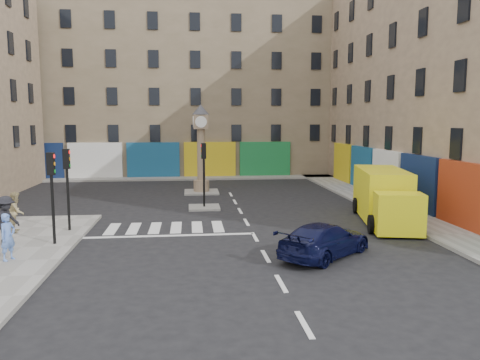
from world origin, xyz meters
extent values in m
plane|color=black|center=(0.00, 0.00, 0.00)|extent=(120.00, 120.00, 0.00)
cube|color=gray|center=(8.70, 10.00, 0.07)|extent=(2.60, 30.00, 0.15)
cube|color=gray|center=(-4.00, 22.20, 0.07)|extent=(32.00, 2.40, 0.15)
cube|color=gray|center=(-2.00, 8.00, 0.06)|extent=(1.80, 1.80, 0.12)
cube|color=gray|center=(-2.00, 14.00, 0.06)|extent=(2.40, 2.40, 0.12)
cube|color=#9F8468|center=(15.00, 10.00, 8.00)|extent=(10.00, 30.00, 16.00)
cube|color=#827157|center=(-4.00, 28.00, 8.50)|extent=(32.00, 10.00, 17.00)
cylinder|color=black|center=(-8.30, 0.20, 1.55)|extent=(0.12, 0.12, 2.80)
cube|color=black|center=(-8.30, 0.20, 3.40)|extent=(0.28, 0.22, 0.90)
cylinder|color=black|center=(-8.30, 2.60, 1.55)|extent=(0.12, 0.12, 2.80)
cube|color=black|center=(-8.30, 2.60, 3.40)|extent=(0.28, 0.22, 0.90)
cylinder|color=black|center=(-2.00, 8.00, 1.52)|extent=(0.12, 0.12, 2.80)
cube|color=black|center=(-2.00, 8.00, 3.37)|extent=(0.28, 0.22, 0.90)
cylinder|color=#9F8468|center=(-2.00, 14.00, 0.52)|extent=(1.10, 1.10, 0.80)
cylinder|color=#9F8468|center=(-2.00, 14.00, 2.72)|extent=(0.56, 0.56, 3.60)
cube|color=#9F8468|center=(-2.00, 14.00, 5.02)|extent=(1.00, 1.00, 1.00)
cylinder|color=white|center=(-2.00, 13.48, 5.02)|extent=(0.80, 0.06, 0.80)
cone|color=#333338|center=(-2.00, 14.00, 5.87)|extent=(1.20, 1.20, 0.70)
imported|color=black|center=(2.21, -2.25, 0.64)|extent=(4.50, 4.27, 1.28)
cube|color=#FFF315|center=(7.13, 4.21, 1.35)|extent=(3.17, 5.51, 2.48)
cube|color=#FFF315|center=(6.34, 0.40, 1.03)|extent=(2.27, 1.69, 1.83)
cube|color=black|center=(6.33, 0.35, 1.46)|extent=(1.99, 1.33, 0.76)
cylinder|color=black|center=(5.37, 1.05, 0.43)|extent=(0.44, 0.90, 0.86)
cylinder|color=black|center=(7.48, 0.60, 0.43)|extent=(0.44, 0.90, 0.86)
cylinder|color=black|center=(6.34, 5.69, 0.43)|extent=(0.44, 0.90, 0.86)
cylinder|color=black|center=(8.45, 5.25, 0.43)|extent=(0.44, 0.90, 0.86)
imported|color=#5B81D0|center=(-9.28, -1.95, 1.00)|extent=(0.65, 0.74, 1.69)
imported|color=tan|center=(-10.58, 2.56, 1.05)|extent=(0.83, 0.99, 1.80)
imported|color=black|center=(-10.14, 0.24, 1.14)|extent=(1.17, 1.46, 1.98)
camera|label=1|loc=(-2.82, -18.97, 5.10)|focal=35.00mm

